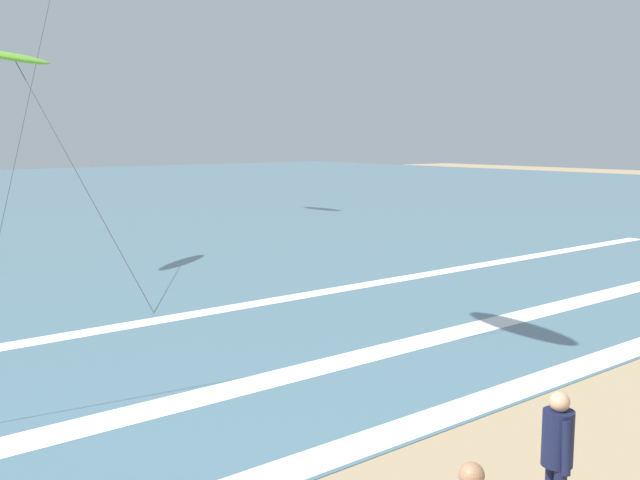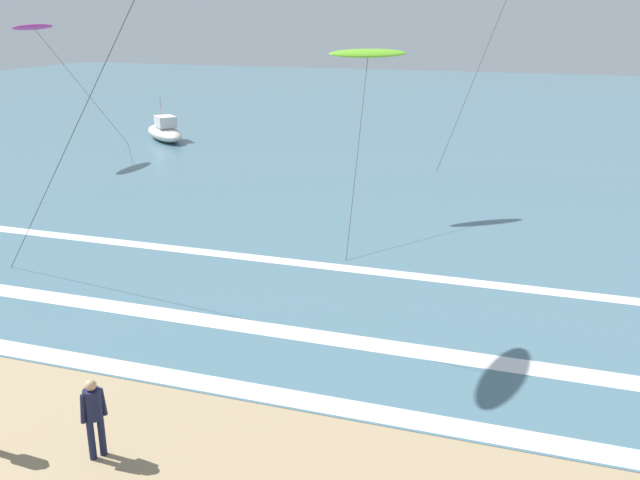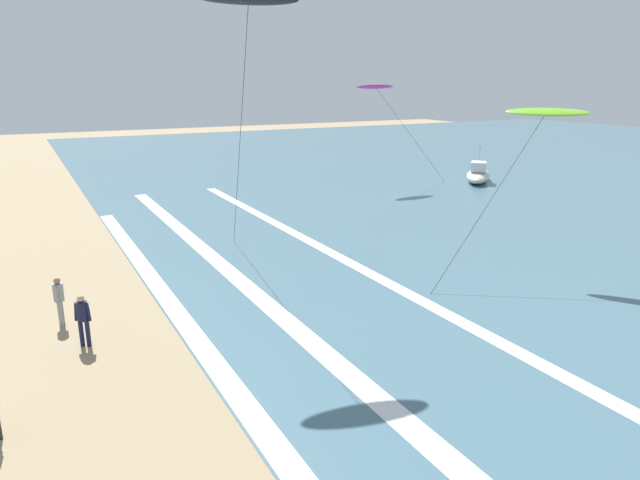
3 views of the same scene
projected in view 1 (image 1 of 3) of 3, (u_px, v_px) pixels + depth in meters
The scene contains 5 objects.
wave_foam_shoreline at pixel (452, 413), 11.22m from camera, with size 38.76×0.66×0.01m, color white.
wave_foam_mid_break at pixel (308, 370), 13.25m from camera, with size 48.98×0.74×0.01m, color white.
wave_foam_outer_break at pixel (102, 330), 15.98m from camera, with size 45.55×0.59×0.01m, color white.
surfer_left_near at pixel (557, 452), 7.58m from camera, with size 0.34×0.48×1.60m.
kite_lime_mid_center at pixel (14, 58), 20.79m from camera, with size 3.07×7.45×6.58m.
Camera 1 is at (-8.08, 2.95, 4.16)m, focal length 41.70 mm.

